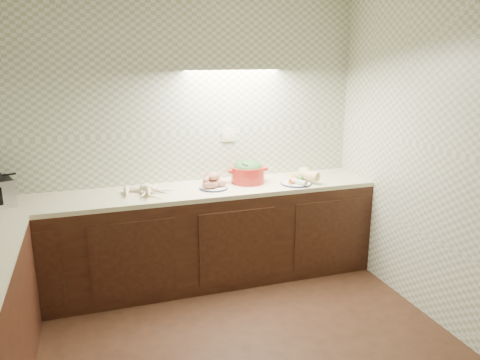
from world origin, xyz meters
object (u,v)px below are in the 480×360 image
object	(u,v)px
parsnip_pile	(142,191)
dutch_oven	(248,172)
veg_plate	(300,177)
onion_bowl	(210,180)
sweet_potato_plate	(213,183)

from	to	relation	value
parsnip_pile	dutch_oven	distance (m)	1.00
parsnip_pile	veg_plate	distance (m)	1.46
parsnip_pile	dutch_oven	size ratio (longest dim) A/B	1.28
onion_bowl	veg_plate	distance (m)	0.85
parsnip_pile	sweet_potato_plate	size ratio (longest dim) A/B	1.86
parsnip_pile	sweet_potato_plate	bearing A→B (deg)	-0.02
sweet_potato_plate	onion_bowl	xyz separation A→B (m)	(0.01, 0.15, -0.01)
dutch_oven	veg_plate	xyz separation A→B (m)	(0.47, -0.15, -0.06)
veg_plate	parsnip_pile	bearing A→B (deg)	177.72
sweet_potato_plate	veg_plate	bearing A→B (deg)	-3.99
sweet_potato_plate	parsnip_pile	bearing A→B (deg)	179.98
veg_plate	onion_bowl	bearing A→B (deg)	165.64
parsnip_pile	veg_plate	size ratio (longest dim) A/B	1.31
sweet_potato_plate	veg_plate	xyz separation A→B (m)	(0.83, -0.06, -0.01)
parsnip_pile	dutch_oven	bearing A→B (deg)	5.44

